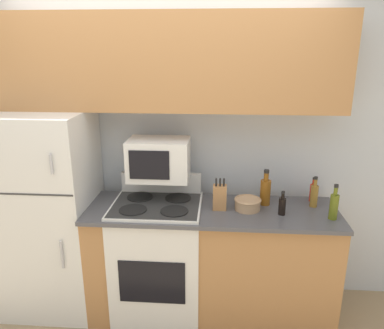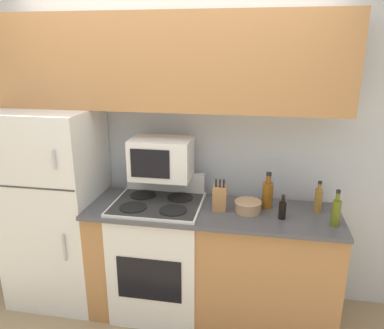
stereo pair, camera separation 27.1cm
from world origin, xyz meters
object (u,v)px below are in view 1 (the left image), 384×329
at_px(bottle_vinegar, 314,195).
at_px(bottle_olive_oil, 334,206).
at_px(microwave, 159,159).
at_px(bowl, 248,204).
at_px(bottle_soy_sauce, 282,205).
at_px(refrigerator, 48,213).
at_px(bottle_hot_sauce, 313,192).
at_px(knife_block, 220,197).
at_px(bottle_whiskey, 265,191).
at_px(stove, 158,257).

bearing_deg(bottle_vinegar, bottle_olive_oil, -67.90).
height_order(microwave, bowl, microwave).
bearing_deg(bottle_soy_sauce, refrigerator, 176.24).
distance_m(bowl, bottle_hot_sauce, 0.56).
bearing_deg(knife_block, bottle_soy_sauce, -8.12).
height_order(microwave, bottle_whiskey, microwave).
distance_m(refrigerator, bottle_olive_oil, 2.19).
relative_size(refrigerator, bottle_vinegar, 6.85).
bearing_deg(knife_block, microwave, 165.40).
xyz_separation_m(bottle_vinegar, bottle_hot_sauce, (0.02, 0.10, -0.02)).
bearing_deg(stove, bowl, 0.19).
distance_m(stove, knife_block, 0.72).
distance_m(refrigerator, bowl, 1.59).
bearing_deg(microwave, bowl, -9.69).
relative_size(bottle_soy_sauce, bottle_whiskey, 0.64).
distance_m(microwave, bottle_olive_oil, 1.32).
bearing_deg(bottle_olive_oil, stove, 174.82).
distance_m(knife_block, bottle_olive_oil, 0.81).
xyz_separation_m(refrigerator, bottle_whiskey, (1.72, 0.06, 0.22)).
height_order(bottle_olive_oil, bottle_whiskey, bottle_whiskey).
bearing_deg(refrigerator, bottle_vinegar, 1.22).
xyz_separation_m(refrigerator, bottle_olive_oil, (2.17, -0.17, 0.21)).
bearing_deg(bowl, bottle_whiskey, 37.57).
relative_size(bottle_soy_sauce, bottle_olive_oil, 0.69).
height_order(bottle_soy_sauce, bottle_vinegar, bottle_vinegar).
height_order(knife_block, bottle_soy_sauce, knife_block).
relative_size(microwave, bottle_soy_sauce, 2.58).
relative_size(knife_block, bottle_hot_sauce, 1.23).
relative_size(bowl, bottle_olive_oil, 0.78).
relative_size(refrigerator, bowl, 8.15).
xyz_separation_m(stove, bottle_whiskey, (0.83, 0.11, 0.55)).
bearing_deg(bottle_olive_oil, microwave, 169.55).
xyz_separation_m(microwave, bottle_hot_sauce, (1.20, 0.08, -0.26)).
height_order(bottle_soy_sauce, bottle_whiskey, bottle_whiskey).
relative_size(bottle_olive_oil, bottle_hot_sauce, 1.30).
distance_m(bottle_vinegar, bottle_whiskey, 0.37).
height_order(microwave, bottle_olive_oil, microwave).
relative_size(refrigerator, bottle_hot_sauce, 8.22).
height_order(knife_block, bottle_whiskey, bottle_whiskey).
height_order(stove, knife_block, knife_block).
bearing_deg(bottle_olive_oil, bottle_soy_sauce, 172.27).
relative_size(bottle_soy_sauce, bottle_hot_sauce, 0.90).
xyz_separation_m(bottle_soy_sauce, bottle_vinegar, (0.26, 0.16, 0.02)).
height_order(refrigerator, bottle_soy_sauce, refrigerator).
height_order(bowl, bottle_hot_sauce, bottle_hot_sauce).
xyz_separation_m(bottle_soy_sauce, bottle_whiskey, (-0.10, 0.18, 0.04)).
relative_size(microwave, bottle_hot_sauce, 2.32).
relative_size(stove, knife_block, 4.52).
bearing_deg(refrigerator, stove, -3.28).
xyz_separation_m(refrigerator, bowl, (1.58, -0.05, 0.16)).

